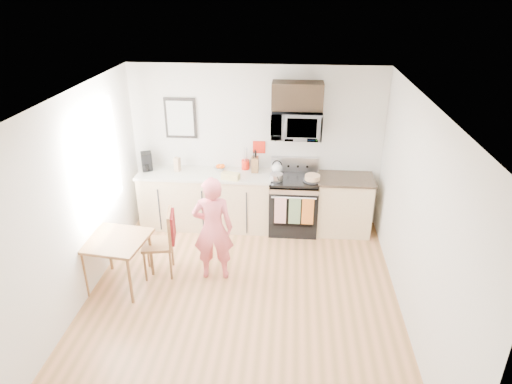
# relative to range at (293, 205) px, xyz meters

# --- Properties ---
(floor) EXTENTS (4.60, 4.60, 0.00)m
(floor) POSITION_rel_range_xyz_m (-0.63, -1.98, -0.44)
(floor) COLOR olive
(floor) RESTS_ON ground
(back_wall) EXTENTS (4.00, 0.04, 2.60)m
(back_wall) POSITION_rel_range_xyz_m (-0.63, 0.32, 0.86)
(back_wall) COLOR silver
(back_wall) RESTS_ON floor
(front_wall) EXTENTS (4.00, 0.04, 2.60)m
(front_wall) POSITION_rel_range_xyz_m (-0.63, -4.28, 0.86)
(front_wall) COLOR silver
(front_wall) RESTS_ON floor
(left_wall) EXTENTS (0.04, 4.60, 2.60)m
(left_wall) POSITION_rel_range_xyz_m (-2.63, -1.98, 0.86)
(left_wall) COLOR silver
(left_wall) RESTS_ON floor
(right_wall) EXTENTS (0.04, 4.60, 2.60)m
(right_wall) POSITION_rel_range_xyz_m (1.37, -1.98, 0.86)
(right_wall) COLOR silver
(right_wall) RESTS_ON floor
(ceiling) EXTENTS (4.00, 4.60, 0.04)m
(ceiling) POSITION_rel_range_xyz_m (-0.63, -1.98, 2.16)
(ceiling) COLOR silver
(ceiling) RESTS_ON back_wall
(window) EXTENTS (0.06, 1.40, 1.50)m
(window) POSITION_rel_range_xyz_m (-2.59, -1.18, 1.11)
(window) COLOR white
(window) RESTS_ON left_wall
(cabinet_left) EXTENTS (2.10, 0.60, 0.90)m
(cabinet_left) POSITION_rel_range_xyz_m (-1.43, 0.02, 0.01)
(cabinet_left) COLOR #D3B187
(cabinet_left) RESTS_ON floor
(countertop_left) EXTENTS (2.14, 0.64, 0.04)m
(countertop_left) POSITION_rel_range_xyz_m (-1.43, 0.02, 0.48)
(countertop_left) COLOR beige
(countertop_left) RESTS_ON cabinet_left
(cabinet_right) EXTENTS (0.84, 0.60, 0.90)m
(cabinet_right) POSITION_rel_range_xyz_m (0.80, 0.02, 0.01)
(cabinet_right) COLOR #D3B187
(cabinet_right) RESTS_ON floor
(countertop_right) EXTENTS (0.88, 0.64, 0.04)m
(countertop_right) POSITION_rel_range_xyz_m (0.80, 0.02, 0.48)
(countertop_right) COLOR black
(countertop_right) RESTS_ON cabinet_right
(range) EXTENTS (0.76, 0.70, 1.16)m
(range) POSITION_rel_range_xyz_m (0.00, 0.00, 0.00)
(range) COLOR black
(range) RESTS_ON floor
(microwave) EXTENTS (0.76, 0.51, 0.42)m
(microwave) POSITION_rel_range_xyz_m (-0.00, 0.10, 1.32)
(microwave) COLOR silver
(microwave) RESTS_ON back_wall
(upper_cabinet) EXTENTS (0.76, 0.35, 0.40)m
(upper_cabinet) POSITION_rel_range_xyz_m (-0.00, 0.15, 1.74)
(upper_cabinet) COLOR black
(upper_cabinet) RESTS_ON back_wall
(wall_art) EXTENTS (0.50, 0.04, 0.65)m
(wall_art) POSITION_rel_range_xyz_m (-1.83, 0.30, 1.31)
(wall_art) COLOR black
(wall_art) RESTS_ON back_wall
(wall_trivet) EXTENTS (0.20, 0.02, 0.20)m
(wall_trivet) POSITION_rel_range_xyz_m (-0.58, 0.31, 0.86)
(wall_trivet) COLOR red
(wall_trivet) RESTS_ON back_wall
(person) EXTENTS (0.57, 0.41, 1.48)m
(person) POSITION_rel_range_xyz_m (-1.06, -1.39, 0.31)
(person) COLOR #E13D48
(person) RESTS_ON floor
(dining_table) EXTENTS (0.76, 0.76, 0.71)m
(dining_table) POSITION_rel_range_xyz_m (-2.28, -1.72, 0.20)
(dining_table) COLOR brown
(dining_table) RESTS_ON floor
(chair) EXTENTS (0.51, 0.47, 0.96)m
(chair) POSITION_rel_range_xyz_m (-1.71, -1.37, 0.18)
(chair) COLOR brown
(chair) RESTS_ON floor
(knife_block) EXTENTS (0.12, 0.16, 0.24)m
(knife_block) POSITION_rel_range_xyz_m (-0.64, 0.15, 0.63)
(knife_block) COLOR brown
(knife_block) RESTS_ON countertop_left
(utensil_crock) EXTENTS (0.12, 0.12, 0.37)m
(utensil_crock) POSITION_rel_range_xyz_m (-0.80, 0.24, 0.65)
(utensil_crock) COLOR red
(utensil_crock) RESTS_ON countertop_left
(fruit_bowl) EXTENTS (0.21, 0.21, 0.09)m
(fruit_bowl) POSITION_rel_range_xyz_m (-1.21, 0.19, 0.54)
(fruit_bowl) COLOR white
(fruit_bowl) RESTS_ON countertop_left
(milk_carton) EXTENTS (0.11, 0.11, 0.22)m
(milk_carton) POSITION_rel_range_xyz_m (-1.88, 0.08, 0.62)
(milk_carton) COLOR tan
(milk_carton) RESTS_ON countertop_left
(coffee_maker) EXTENTS (0.22, 0.27, 0.29)m
(coffee_maker) POSITION_rel_range_xyz_m (-2.38, 0.08, 0.64)
(coffee_maker) COLOR black
(coffee_maker) RESTS_ON countertop_left
(bread_bag) EXTENTS (0.30, 0.20, 0.10)m
(bread_bag) POSITION_rel_range_xyz_m (-0.98, -0.18, 0.55)
(bread_bag) COLOR #D6C070
(bread_bag) RESTS_ON countertop_left
(cake) EXTENTS (0.28, 0.28, 0.09)m
(cake) POSITION_rel_range_xyz_m (0.27, -0.11, 0.53)
(cake) COLOR black
(cake) RESTS_ON range
(kettle) EXTENTS (0.18, 0.18, 0.23)m
(kettle) POSITION_rel_range_xyz_m (-0.28, 0.14, 0.58)
(kettle) COLOR white
(kettle) RESTS_ON range
(pot) EXTENTS (0.21, 0.35, 0.10)m
(pot) POSITION_rel_range_xyz_m (-0.28, -0.13, 0.54)
(pot) COLOR silver
(pot) RESTS_ON range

